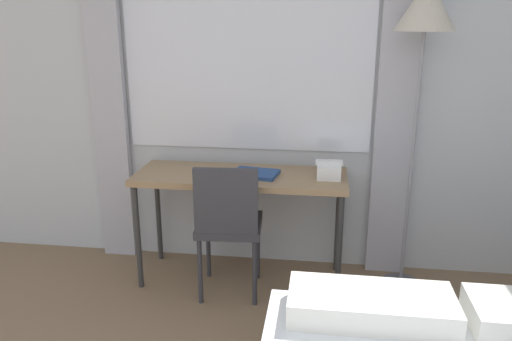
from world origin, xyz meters
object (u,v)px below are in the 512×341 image
(desk_chair, at_px, (228,220))
(standing_lamp, at_px, (425,23))
(desk, at_px, (241,183))
(telephone, at_px, (329,170))
(book, at_px, (255,173))

(desk_chair, bearing_deg, standing_lamp, 9.08)
(desk, height_order, standing_lamp, standing_lamp)
(desk, xyz_separation_m, telephone, (0.57, 0.01, 0.11))
(desk, distance_m, desk_chair, 0.29)
(telephone, bearing_deg, book, -176.83)
(standing_lamp, distance_m, telephone, 1.03)
(desk_chair, distance_m, standing_lamp, 1.64)
(standing_lamp, bearing_deg, book, -176.82)
(book, bearing_deg, desk_chair, -122.79)
(telephone, bearing_deg, desk, -179.09)
(standing_lamp, height_order, telephone, standing_lamp)
(standing_lamp, bearing_deg, desk_chair, -166.57)
(book, bearing_deg, desk, 169.86)
(telephone, height_order, book, telephone)
(desk_chair, height_order, telephone, desk_chair)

